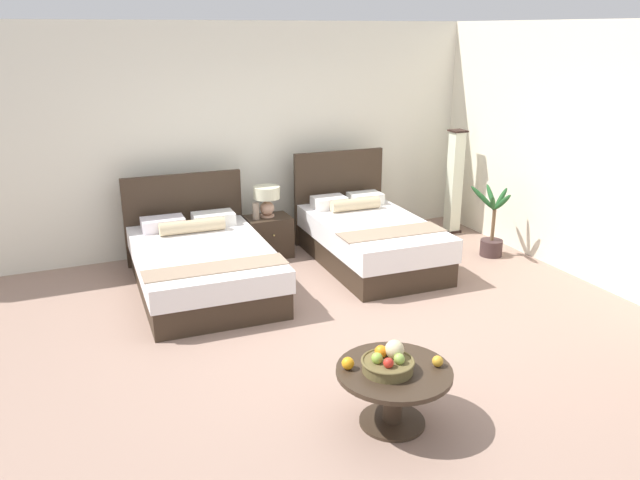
% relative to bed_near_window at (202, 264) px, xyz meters
% --- Properties ---
extents(ground_plane, '(9.75, 9.44, 0.02)m').
position_rel_bed_near_window_xyz_m(ground_plane, '(1.02, -1.58, -0.30)').
color(ground_plane, gray).
extents(wall_back, '(9.75, 0.12, 2.82)m').
position_rel_bed_near_window_xyz_m(wall_back, '(1.02, 1.35, 1.12)').
color(wall_back, white).
rests_on(wall_back, ground).
extents(wall_side_right, '(0.12, 5.04, 2.82)m').
position_rel_bed_near_window_xyz_m(wall_side_right, '(4.10, -1.18, 1.12)').
color(wall_side_right, white).
rests_on(wall_side_right, ground).
extents(bed_near_window, '(1.48, 2.18, 1.09)m').
position_rel_bed_near_window_xyz_m(bed_near_window, '(0.00, 0.00, 0.00)').
color(bed_near_window, '#36281C').
rests_on(bed_near_window, ground).
extents(bed_near_corner, '(1.29, 2.10, 1.22)m').
position_rel_bed_near_window_xyz_m(bed_near_corner, '(2.05, 0.00, 0.03)').
color(bed_near_corner, '#36281C').
rests_on(bed_near_corner, ground).
extents(nightstand, '(0.55, 0.42, 0.51)m').
position_rel_bed_near_window_xyz_m(nightstand, '(1.01, 0.70, -0.03)').
color(nightstand, '#36281C').
rests_on(nightstand, ground).
extents(table_lamp, '(0.32, 0.32, 0.38)m').
position_rel_bed_near_window_xyz_m(table_lamp, '(1.01, 0.72, 0.47)').
color(table_lamp, tan).
rests_on(table_lamp, nightstand).
extents(vase, '(0.08, 0.08, 0.20)m').
position_rel_bed_near_window_xyz_m(vase, '(0.85, 0.66, 0.33)').
color(vase, gray).
rests_on(vase, nightstand).
extents(coffee_table, '(0.83, 0.83, 0.44)m').
position_rel_bed_near_window_xyz_m(coffee_table, '(0.67, -3.02, 0.03)').
color(coffee_table, '#36281C').
rests_on(coffee_table, ground).
extents(fruit_bowl, '(0.38, 0.38, 0.21)m').
position_rel_bed_near_window_xyz_m(fruit_bowl, '(0.62, -3.01, 0.22)').
color(fruit_bowl, brown).
rests_on(fruit_bowl, coffee_table).
extents(loose_apple, '(0.08, 0.08, 0.08)m').
position_rel_bed_near_window_xyz_m(loose_apple, '(0.97, -3.10, 0.19)').
color(loose_apple, gold).
rests_on(loose_apple, coffee_table).
extents(loose_orange, '(0.09, 0.09, 0.09)m').
position_rel_bed_near_window_xyz_m(loose_orange, '(0.37, -2.88, 0.20)').
color(loose_orange, orange).
rests_on(loose_orange, coffee_table).
extents(floor_lamp_corner, '(0.21, 0.21, 1.43)m').
position_rel_bed_near_window_xyz_m(floor_lamp_corner, '(3.71, 0.63, 0.43)').
color(floor_lamp_corner, black).
rests_on(floor_lamp_corner, ground).
extents(potted_palm, '(0.47, 0.52, 0.91)m').
position_rel_bed_near_window_xyz_m(potted_palm, '(3.58, -0.40, -0.00)').
color(potted_palm, '#412E2D').
rests_on(potted_palm, ground).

